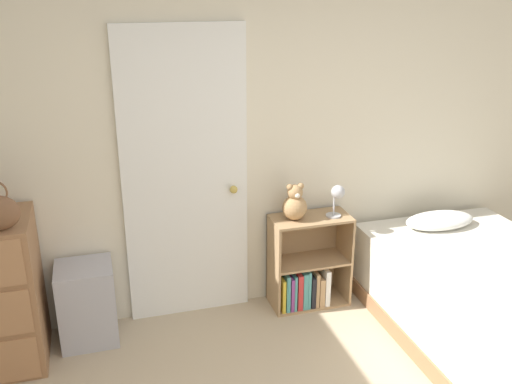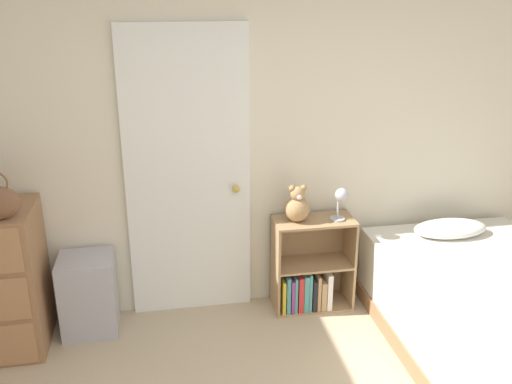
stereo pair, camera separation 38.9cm
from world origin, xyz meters
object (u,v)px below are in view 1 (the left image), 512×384
storage_bin (87,303)px  desk_lamp (337,195)px  bed (491,303)px  bookshelf (305,273)px  teddy_bear (295,204)px

storage_bin → desk_lamp: 1.91m
storage_bin → bed: size_ratio=0.29×
desk_lamp → bookshelf: bearing=169.9°
bookshelf → desk_lamp: size_ratio=2.91×
bookshelf → storage_bin: bearing=-179.2°
storage_bin → bookshelf: bookshelf is taller
teddy_bear → bookshelf: bearing=-2.4°
teddy_bear → bed: teddy_bear is taller
storage_bin → desk_lamp: bearing=-0.5°
bookshelf → bed: bookshelf is taller
bookshelf → teddy_bear: (-0.10, 0.00, 0.57)m
bookshelf → desk_lamp: desk_lamp is taller
bookshelf → teddy_bear: teddy_bear is taller
storage_bin → bed: 2.75m
desk_lamp → bed: (0.83, -0.76, -0.60)m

